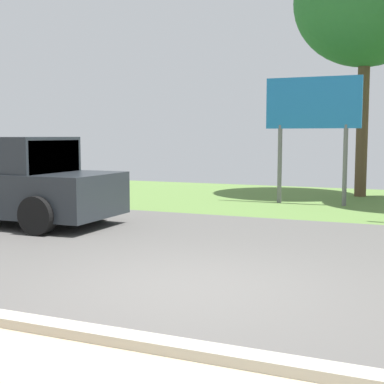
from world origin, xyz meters
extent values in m
cube|color=#565451|center=(0.00, 2.00, -0.05)|extent=(40.00, 8.00, 0.10)
cube|color=#5C7F3C|center=(0.00, 10.00, -0.05)|extent=(40.00, 8.00, 0.10)
cube|color=#B2AD9E|center=(0.00, -2.00, 0.05)|extent=(40.00, 0.24, 0.10)
cube|color=#23282D|center=(-5.84, 3.18, 0.68)|extent=(5.20, 2.00, 0.90)
cube|color=#23282D|center=(-5.34, 3.18, 1.43)|extent=(1.80, 1.84, 0.90)
cube|color=#2D3842|center=(-4.49, 3.18, 1.43)|extent=(0.10, 1.70, 0.77)
cylinder|color=black|center=(-4.14, 4.18, 0.38)|extent=(0.76, 0.28, 0.76)
cylinder|color=black|center=(-4.14, 2.18, 0.38)|extent=(0.76, 0.28, 0.76)
cylinder|color=slate|center=(-1.08, 8.99, 1.10)|extent=(0.12, 0.12, 2.20)
cylinder|color=slate|center=(0.72, 8.99, 1.10)|extent=(0.12, 0.12, 2.20)
cube|color=#1E72B2|center=(-0.18, 8.99, 2.80)|extent=(2.60, 0.10, 1.40)
cylinder|color=brown|center=(0.88, 11.57, 2.30)|extent=(0.36, 0.36, 4.60)
ellipsoid|color=#286B2D|center=(0.88, 11.57, 5.99)|extent=(4.37, 4.37, 3.97)
camera|label=1|loc=(2.65, -6.25, 1.92)|focal=51.16mm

